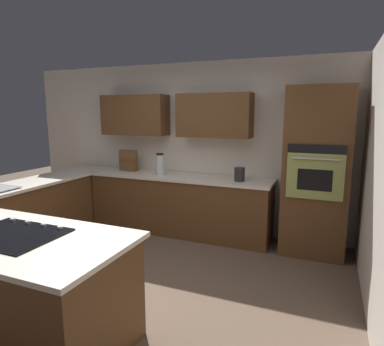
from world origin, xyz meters
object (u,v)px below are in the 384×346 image
spice_rack (129,161)px  kettle (239,174)px  blender (160,166)px  wall_oven (316,172)px  cooktop (13,234)px

spice_rack → kettle: size_ratio=1.75×
blender → kettle: blender is taller
wall_oven → kettle: size_ratio=11.18×
cooktop → kettle: size_ratio=3.91×
wall_oven → cooktop: 3.49m
blender → kettle: (-1.25, 0.00, -0.05)m
kettle → spice_rack: bearing=-3.7°
cooktop → kettle: bearing=-112.2°
cooktop → kettle: (-1.11, -2.73, 0.09)m
cooktop → spice_rack: (0.79, -2.85, 0.16)m
wall_oven → kettle: 1.00m
blender → spice_rack: size_ratio=0.98×
wall_oven → blender: wall_oven is taller
wall_oven → cooktop: size_ratio=2.86×
spice_rack → kettle: spice_rack is taller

